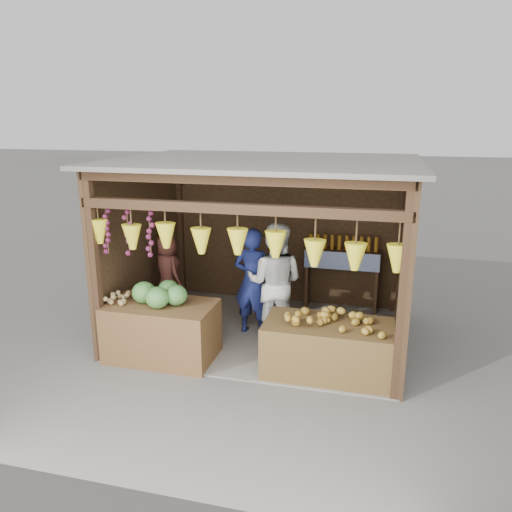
{
  "coord_description": "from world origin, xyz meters",
  "views": [
    {
      "loc": [
        1.64,
        -6.95,
        3.22
      ],
      "look_at": [
        -0.11,
        -0.1,
        1.26
      ],
      "focal_mm": 35.0,
      "sensor_mm": 36.0,
      "label": 1
    }
  ],
  "objects": [
    {
      "name": "man_standing",
      "position": [
        -0.17,
        -0.05,
        0.84
      ],
      "size": [
        0.67,
        0.5,
        1.68
      ],
      "primitive_type": "imported",
      "rotation": [
        0.0,
        0.0,
        2.98
      ],
      "color": "#141B4C",
      "rests_on": "ground"
    },
    {
      "name": "stool",
      "position": [
        -1.6,
        0.04,
        0.14
      ],
      "size": [
        0.3,
        0.3,
        0.28
      ],
      "primitive_type": "cube",
      "color": "black",
      "rests_on": "ground"
    },
    {
      "name": "stall_structure",
      "position": [
        -0.03,
        -0.04,
        1.67
      ],
      "size": [
        4.3,
        3.3,
        2.66
      ],
      "color": "slate",
      "rests_on": "ground"
    },
    {
      "name": "ground",
      "position": [
        0.0,
        0.0,
        0.0
      ],
      "size": [
        80.0,
        80.0,
        0.0
      ],
      "primitive_type": "plane",
      "color": "#514F49",
      "rests_on": "ground"
    },
    {
      "name": "woman_standing",
      "position": [
        0.19,
        -0.16,
        0.89
      ],
      "size": [
        0.89,
        0.7,
        1.79
      ],
      "primitive_type": "imported",
      "rotation": [
        0.0,
        0.0,
        3.12
      ],
      "color": "silver",
      "rests_on": "ground"
    },
    {
      "name": "mango_pile",
      "position": [
        1.17,
        -1.07,
        0.82
      ],
      "size": [
        1.4,
        0.64,
        0.22
      ],
      "primitive_type": null,
      "color": "#AD5217",
      "rests_on": "counter_right"
    },
    {
      "name": "tanfruit_pile",
      "position": [
        -1.76,
        -1.19,
        0.86
      ],
      "size": [
        0.34,
        0.4,
        0.13
      ],
      "primitive_type": null,
      "color": "olive",
      "rests_on": "counter_left"
    },
    {
      "name": "counter_right",
      "position": [
        1.09,
        -1.04,
        0.35
      ],
      "size": [
        1.63,
        0.85,
        0.71
      ],
      "primitive_type": "cube",
      "color": "#52391B",
      "rests_on": "ground"
    },
    {
      "name": "melon_pile",
      "position": [
        -1.18,
        -1.11,
        0.95
      ],
      "size": [
        1.0,
        0.5,
        0.32
      ],
      "primitive_type": null,
      "color": "#155119",
      "rests_on": "counter_left"
    },
    {
      "name": "vendor_seated",
      "position": [
        -1.6,
        0.04,
        0.87
      ],
      "size": [
        0.69,
        0.64,
        1.18
      ],
      "primitive_type": "imported",
      "rotation": [
        0.0,
        0.0,
        2.53
      ],
      "color": "#522820",
      "rests_on": "stool"
    },
    {
      "name": "back_shelf",
      "position": [
        1.05,
        1.28,
        0.87
      ],
      "size": [
        1.25,
        0.32,
        1.32
      ],
      "color": "#382314",
      "rests_on": "ground"
    },
    {
      "name": "counter_left",
      "position": [
        -1.18,
        -1.14,
        0.4
      ],
      "size": [
        1.46,
        0.85,
        0.79
      ],
      "primitive_type": "cube",
      "color": "#53371B",
      "rests_on": "ground"
    }
  ]
}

